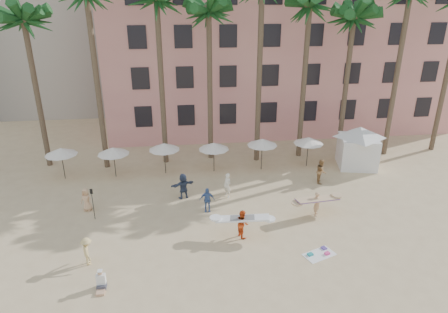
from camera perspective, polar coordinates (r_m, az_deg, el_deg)
name	(u,v)px	position (r m, az deg, el deg)	size (l,w,h in m)	color
ground	(254,264)	(22.84, 4.28, -15.07)	(120.00, 120.00, 0.00)	#D1B789
pink_hotel	(274,50)	(45.40, 7.20, 14.91)	(35.00, 14.00, 16.00)	#EE9D90
palm_row	(229,4)	(32.99, 0.67, 20.91)	(44.40, 5.40, 16.30)	brown
umbrella_row	(189,146)	(32.36, -5.01, 1.49)	(22.50, 2.70, 2.73)	#332B23
cabana	(358,143)	(35.47, 18.66, 1.81)	(5.35, 5.35, 3.50)	white
beach_towel	(320,254)	(24.11, 13.50, -13.33)	(2.04, 1.59, 0.14)	white
carrier_yellow	(317,202)	(27.34, 13.18, -6.36)	(3.16, 1.47, 1.71)	tan
carrier_white	(242,222)	(24.51, 2.63, -9.40)	(3.31, 1.24, 1.77)	#D54616
beachgoers	(199,194)	(27.80, -3.58, -5.40)	(18.27, 9.44, 1.92)	white
paddle	(92,200)	(27.31, -18.28, -5.94)	(0.18, 0.04, 2.23)	black
seated_man	(101,283)	(21.92, -17.15, -16.84)	(0.46, 0.81, 1.05)	#3F3F4C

